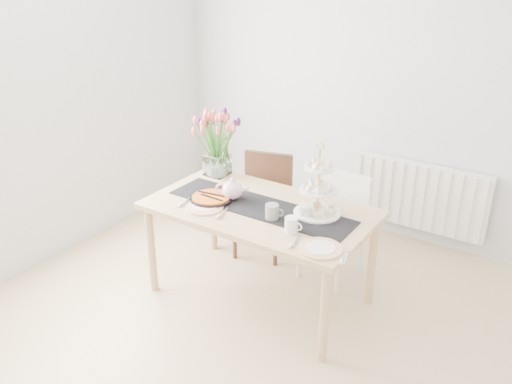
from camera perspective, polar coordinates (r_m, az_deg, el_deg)
The scene contains 15 objects.
room_shell at distance 3.01m, azimuth -3.76°, elevation 2.13°, with size 4.50×4.50×4.50m.
radiator at distance 4.97m, azimuth 16.72°, elevation -0.39°, with size 1.20×0.08×0.60m, color white.
dining_table at distance 3.89m, azimuth 0.39°, elevation -2.64°, with size 1.60×0.90×0.75m.
chair_brown at distance 4.64m, azimuth 0.90°, elevation -0.45°, with size 0.52×0.52×0.86m.
chair_white at distance 4.33m, azimuth 8.62°, elevation -2.73°, with size 0.46×0.46×0.84m.
table_runner at distance 3.85m, azimuth 0.39°, elevation -1.57°, with size 1.40×0.35×0.01m, color black.
tulip_vase at distance 4.31m, azimuth -4.23°, elevation 6.07°, with size 0.63×0.63×0.53m.
cake_stand at distance 3.71m, azimuth 6.54°, elevation -0.49°, with size 0.33×0.33×0.48m.
teapot at distance 3.94m, azimuth -2.49°, elevation 0.21°, with size 0.25×0.20×0.16m, color silver, non-canonical shape.
cream_jug at distance 3.71m, azimuth 5.21°, elevation -2.06°, with size 0.09×0.09×0.09m, color silver.
tart_tin at distance 3.96m, azimuth -4.74°, elevation -0.71°, with size 0.31×0.31×0.04m.
mug_grey at distance 3.66m, azimuth 1.69°, elevation -2.12°, with size 0.09×0.09×0.11m, color slate.
mug_white at distance 3.51m, azimuth 3.75°, elevation -3.46°, with size 0.09×0.09×0.10m, color silver.
plate_left at distance 3.86m, azimuth -5.44°, elevation -1.59°, with size 0.27×0.27×0.01m, color white.
plate_right at distance 3.35m, azimuth 6.78°, elevation -5.93°, with size 0.27×0.27×0.01m, color silver.
Camera 1 is at (1.70, -2.21, 2.42)m, focal length 38.00 mm.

